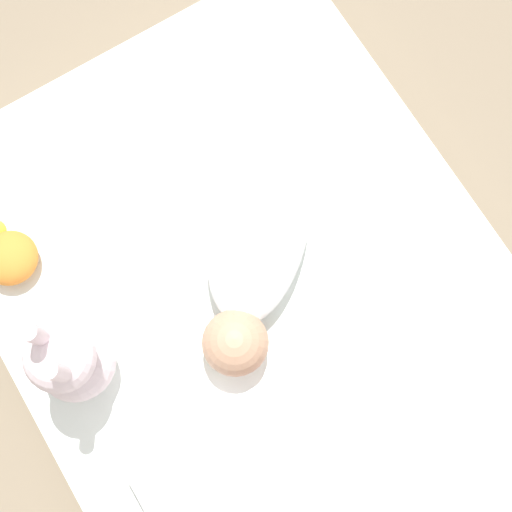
{
  "coord_description": "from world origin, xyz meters",
  "views": [
    {
      "loc": [
        -0.23,
        0.13,
        1.63
      ],
      "look_at": [
        0.05,
        -0.04,
        0.2
      ],
      "focal_mm": 50.0,
      "sensor_mm": 36.0,
      "label": 1
    }
  ],
  "objects_px": {
    "pillow": "(257,485)",
    "bunny_plush": "(70,360)",
    "swaddled_baby": "(255,243)",
    "turtle_plush": "(9,256)"
  },
  "relations": [
    {
      "from": "turtle_plush",
      "to": "pillow",
      "type": "bearing_deg",
      "value": -162.84
    },
    {
      "from": "pillow",
      "to": "bunny_plush",
      "type": "relative_size",
      "value": 1.2
    },
    {
      "from": "bunny_plush",
      "to": "swaddled_baby",
      "type": "bearing_deg",
      "value": -86.66
    },
    {
      "from": "swaddled_baby",
      "to": "pillow",
      "type": "height_order",
      "value": "swaddled_baby"
    },
    {
      "from": "pillow",
      "to": "turtle_plush",
      "type": "height_order",
      "value": "pillow"
    },
    {
      "from": "swaddled_baby",
      "to": "pillow",
      "type": "relative_size",
      "value": 1.21
    },
    {
      "from": "pillow",
      "to": "bunny_plush",
      "type": "distance_m",
      "value": 0.43
    },
    {
      "from": "swaddled_baby",
      "to": "pillow",
      "type": "distance_m",
      "value": 0.48
    },
    {
      "from": "pillow",
      "to": "turtle_plush",
      "type": "relative_size",
      "value": 2.59
    },
    {
      "from": "swaddled_baby",
      "to": "bunny_plush",
      "type": "bearing_deg",
      "value": -44.18
    }
  ]
}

